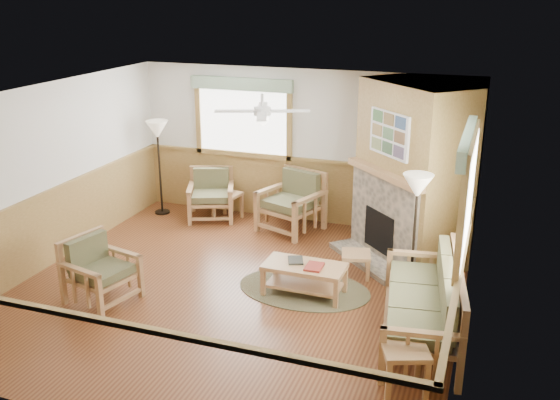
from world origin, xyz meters
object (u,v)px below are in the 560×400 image
(armchair_left, at_px, (101,270))
(end_table_chairs, at_px, (228,206))
(armchair_back_left, at_px, (211,195))
(coffee_table, at_px, (304,279))
(floor_lamp_right, at_px, (414,237))
(sofa, at_px, (421,301))
(end_table_sofa, at_px, (404,370))
(floor_lamp_left, at_px, (160,168))
(armchair_back_right, at_px, (291,202))
(footstool, at_px, (356,264))

(armchair_left, xyz_separation_m, end_table_chairs, (0.31, 3.40, -0.19))
(armchair_back_left, height_order, end_table_chairs, armchair_back_left)
(coffee_table, height_order, floor_lamp_right, floor_lamp_right)
(armchair_back_left, bearing_deg, sofa, -57.16)
(sofa, distance_m, end_table_chairs, 4.82)
(coffee_table, relative_size, end_table_sofa, 2.14)
(end_table_sofa, distance_m, floor_lamp_right, 2.28)
(armchair_back_left, height_order, end_table_sofa, armchair_back_left)
(floor_lamp_left, bearing_deg, armchair_left, -73.39)
(sofa, bearing_deg, armchair_back_right, -145.87)
(armchair_back_left, distance_m, end_table_sofa, 5.74)
(end_table_chairs, bearing_deg, coffee_table, -46.92)
(sofa, distance_m, floor_lamp_left, 5.85)
(sofa, xyz_separation_m, floor_lamp_right, (-0.25, 1.06, 0.38))
(floor_lamp_left, bearing_deg, end_table_chairs, 4.83)
(end_table_chairs, relative_size, footstool, 1.21)
(armchair_back_right, distance_m, end_table_chairs, 1.28)
(end_table_chairs, bearing_deg, floor_lamp_right, -27.93)
(armchair_back_left, relative_size, armchair_left, 1.02)
(sofa, relative_size, armchair_back_right, 2.08)
(armchair_back_left, height_order, armchair_left, armchair_back_left)
(footstool, height_order, floor_lamp_left, floor_lamp_left)
(coffee_table, bearing_deg, armchair_back_left, 138.32)
(end_table_sofa, xyz_separation_m, floor_lamp_left, (-5.09, 3.95, 0.62))
(end_table_sofa, bearing_deg, floor_lamp_right, 96.44)
(armchair_back_left, xyz_separation_m, armchair_back_right, (1.55, -0.08, 0.06))
(coffee_table, xyz_separation_m, floor_lamp_left, (-3.47, 2.22, 0.66))
(end_table_chairs, bearing_deg, armchair_back_left, -170.44)
(end_table_sofa, bearing_deg, floor_lamp_left, 142.16)
(armchair_back_right, height_order, coffee_table, armchair_back_right)
(armchair_left, distance_m, coffee_table, 2.72)
(armchair_back_right, xyz_separation_m, end_table_chairs, (-1.25, 0.13, -0.26))
(armchair_left, xyz_separation_m, floor_lamp_right, (3.86, 1.51, 0.43))
(armchair_back_right, distance_m, floor_lamp_right, 2.92)
(armchair_back_right, relative_size, end_table_sofa, 1.97)
(sofa, height_order, coffee_table, sofa)
(coffee_table, xyz_separation_m, floor_lamp_right, (1.37, 0.45, 0.65))
(armchair_left, relative_size, floor_lamp_right, 0.50)
(armchair_back_right, xyz_separation_m, end_table_sofa, (2.56, -3.93, -0.25))
(armchair_back_left, xyz_separation_m, end_table_sofa, (4.10, -4.01, -0.19))
(sofa, xyz_separation_m, end_table_sofa, (-0.01, -1.12, -0.23))
(armchair_back_left, relative_size, end_table_chairs, 1.79)
(sofa, distance_m, coffee_table, 1.76)
(end_table_sofa, distance_m, floor_lamp_left, 6.48)
(sofa, bearing_deg, end_table_sofa, -8.64)
(sofa, bearing_deg, coffee_table, -118.84)
(armchair_back_right, relative_size, floor_lamp_right, 0.59)
(footstool, distance_m, floor_lamp_left, 4.31)
(armchair_back_left, bearing_deg, footstool, -48.11)
(floor_lamp_right, bearing_deg, end_table_sofa, -83.56)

